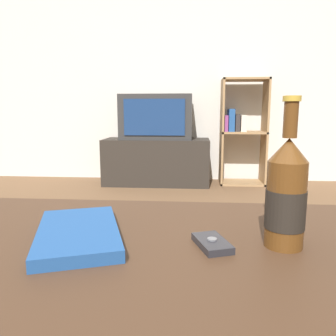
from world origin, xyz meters
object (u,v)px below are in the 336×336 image
television (156,117)px  cell_phone (212,243)px  tv_stand (157,161)px  bookshelf (241,130)px  table_book (78,233)px  beer_bottle (286,195)px

television → cell_phone: television is taller
tv_stand → cell_phone: cell_phone is taller
tv_stand → cell_phone: 2.76m
bookshelf → table_book: (-0.71, -2.77, -0.07)m
bookshelf → beer_bottle: size_ratio=3.72×
bookshelf → cell_phone: bearing=-99.0°
tv_stand → beer_bottle: bearing=-78.4°
television → bookshelf: bookshelf is taller
tv_stand → bookshelf: bearing=5.0°
beer_bottle → cell_phone: (-0.14, -0.01, -0.10)m
bookshelf → table_book: bookshelf is taller
tv_stand → television: 0.45m
tv_stand → beer_bottle: size_ratio=3.73×
tv_stand → bookshelf: 0.92m
tv_stand → beer_bottle: beer_bottle is taller
table_book → bookshelf: bearing=56.6°
beer_bottle → cell_phone: size_ratio=2.72×
tv_stand → beer_bottle: 2.78m
tv_stand → table_book: 2.71m
beer_bottle → cell_phone: beer_bottle is taller
cell_phone → television: bearing=79.1°
television → bookshelf: (0.86, 0.08, -0.13)m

